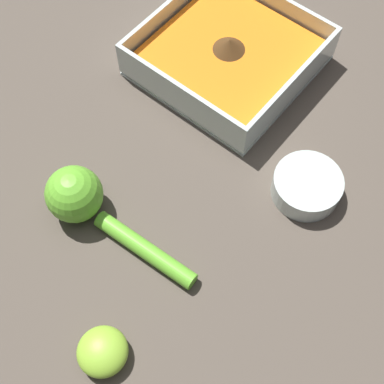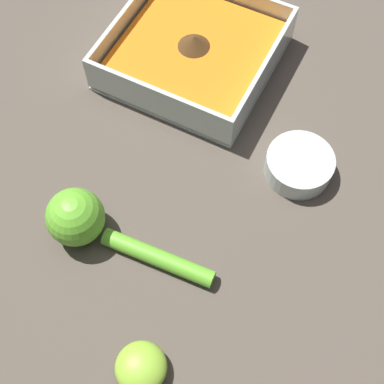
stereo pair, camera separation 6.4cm
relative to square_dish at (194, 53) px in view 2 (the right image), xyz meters
name	(u,v)px [view 2 (the right image)]	position (x,y,z in m)	size (l,w,h in m)	color
ground_plane	(187,80)	(0.01, -0.03, -0.02)	(4.00, 4.00, 0.00)	brown
square_dish	(194,53)	(0.00, 0.00, 0.00)	(0.22, 0.22, 0.06)	silver
spice_bowl	(299,165)	(0.20, -0.10, -0.01)	(0.09, 0.09, 0.03)	silver
lemon_squeezer	(88,223)	(0.01, -0.30, 0.01)	(0.21, 0.07, 0.07)	#6BC633
lemon_half	(141,367)	(0.14, -0.41, 0.00)	(0.06, 0.06, 0.03)	#93CC38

